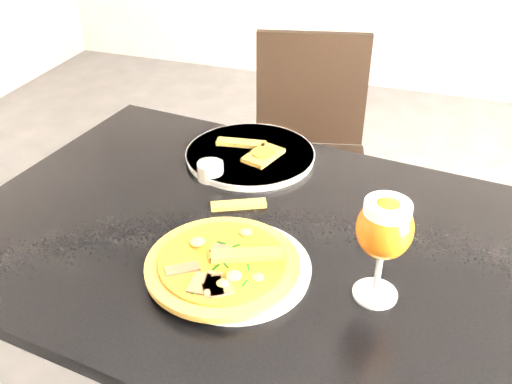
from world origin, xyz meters
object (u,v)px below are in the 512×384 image
(chair_far, at_px, (308,154))
(pizza, at_px, (223,263))
(beer_glass, at_px, (385,229))
(dining_table, at_px, (261,270))

(chair_far, relative_size, pizza, 3.12)
(pizza, relative_size, beer_glass, 1.43)
(chair_far, distance_m, beer_glass, 1.08)
(dining_table, distance_m, pizza, 0.17)
(dining_table, xyz_separation_m, chair_far, (-0.10, 0.83, -0.19))
(dining_table, distance_m, chair_far, 0.86)
(dining_table, bearing_deg, pizza, -96.24)
(dining_table, height_order, pizza, pizza)
(dining_table, relative_size, chair_far, 1.49)
(chair_far, relative_size, beer_glass, 4.45)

